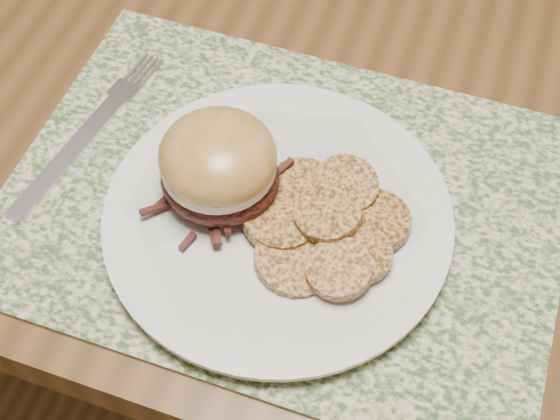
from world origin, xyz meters
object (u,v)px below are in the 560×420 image
object	(u,v)px
dinner_plate	(278,219)
fork	(90,131)
dining_table	(124,4)
pork_sandwich	(219,165)

from	to	relation	value
dinner_plate	fork	distance (m)	0.19
dining_table	dinner_plate	xyz separation A→B (m)	(0.29, -0.28, 0.09)
fork	pork_sandwich	bearing A→B (deg)	-4.06
pork_sandwich	dining_table	bearing A→B (deg)	132.72
dinner_plate	dining_table	bearing A→B (deg)	135.66
dinner_plate	pork_sandwich	world-z (taller)	pork_sandwich
dinner_plate	fork	bearing A→B (deg)	168.95
pork_sandwich	fork	size ratio (longest dim) A/B	0.47
dining_table	pork_sandwich	bearing A→B (deg)	-49.27
dining_table	fork	xyz separation A→B (m)	(0.10, -0.24, 0.09)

